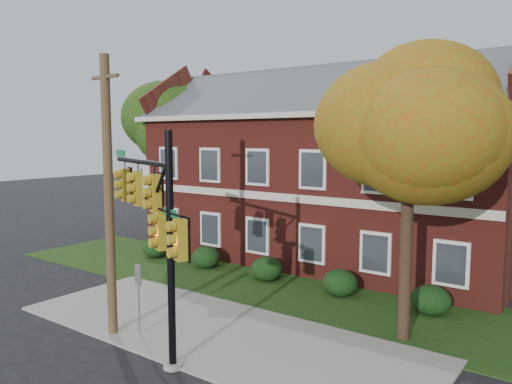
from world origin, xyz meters
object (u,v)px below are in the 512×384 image
Objects in this scene: hedge_center at (267,269)px; traffic_signal at (155,217)px; tree_left_rear at (174,128)px; tree_far_rear at (409,93)px; hedge_far_left at (155,248)px; hedge_far_right at (431,300)px; utility_pole at (109,196)px; hedge_left at (206,257)px; tree_near_right at (416,120)px; sign_post at (138,288)px; apartment_building at (326,161)px; hedge_right at (340,283)px.

traffic_signal is at bearing -78.16° from hedge_center.
tree_far_rear reaches higher than tree_left_rear.
hedge_far_left is 1.00× the size of hedge_far_right.
tree_far_rear is at bearing 89.48° from utility_pole.
hedge_far_left is at bearing -56.58° from tree_left_rear.
tree_near_right reaches higher than hedge_left.
hedge_left is 0.12× the size of tree_far_rear.
tree_far_rear reaches higher than hedge_far_left.
sign_post is at bearing -62.71° from hedge_left.
hedge_center is at bearing 180.00° from hedge_far_right.
apartment_building reaches higher than hedge_far_left.
sign_post reaches higher than hedge_center.
apartment_building is 13.43× the size of hedge_far_right.
hedge_left is 9.10m from utility_pole.
tree_left_rear reaches higher than traffic_signal.
hedge_far_right is at bearing 56.42° from sign_post.
hedge_center is 7.33m from sign_post.
hedge_right is at bearing -56.33° from apartment_building.
tree_left_rear is 1.03× the size of utility_pole.
utility_pole is (3.00, -7.68, 3.85)m from hedge_left.
hedge_center is 0.16× the size of tree_near_right.
tree_left_rear is (-16.95, 6.97, 0.01)m from tree_near_right.
apartment_building is 2.19× the size of tree_near_right.
tree_left_rear is (-2.73, 4.14, 6.16)m from hedge_far_left.
tree_left_rear is at bearing 156.96° from hedge_center.
hedge_left is at bearing 165.19° from tree_near_right.
apartment_building is at bearing 6.54° from tree_left_rear.
sign_post is at bearing -93.08° from tree_far_rear.
tree_left_rear reaches higher than hedge_right.
sign_post reaches higher than hedge_right.
sign_post is at bearing -88.06° from hedge_center.
hedge_right is 0.16× the size of tree_near_right.
hedge_far_left is 10.50m from hedge_right.
sign_post is at bearing 34.15° from utility_pole.
tree_far_rear is (-5.88, 15.93, 2.17)m from tree_near_right.
traffic_signal reaches higher than hedge_far_left.
tree_far_rear is 21.33m from utility_pole.
hedge_far_right is (7.00, -5.25, -4.46)m from apartment_building.
tree_left_rear is at bearing 166.11° from hedge_far_right.
hedge_right is (3.50, 0.00, 0.00)m from hedge_center.
tree_far_rear reaches higher than hedge_left.
tree_far_rear reaches higher than hedge_center.
utility_pole is (-7.50, -7.68, 3.85)m from hedge_far_right.
hedge_left is at bearing 0.00° from hedge_far_left.
hedge_far_right is 0.16× the size of tree_near_right.
apartment_building is 7.73m from hedge_left.
hedge_center is at bearing 0.00° from hedge_left.
hedge_far_right is at bearing 0.00° from hedge_far_left.
sign_post is at bearing -132.94° from hedge_far_right.
tree_far_rear is (1.34, 13.09, 8.32)m from hedge_center.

